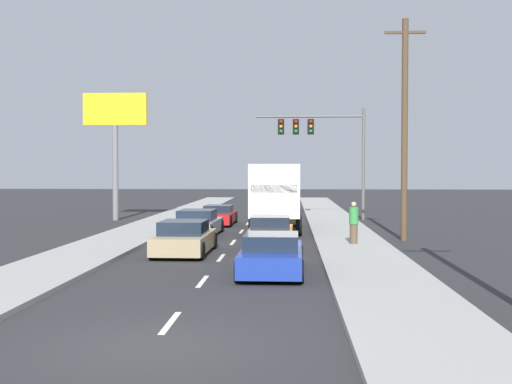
% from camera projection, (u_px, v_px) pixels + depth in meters
% --- Properties ---
extents(ground_plane, '(140.00, 140.00, 0.00)m').
position_uv_depth(ground_plane, '(246.00, 226.00, 36.65)').
color(ground_plane, '#2B2B2D').
extents(sidewalk_right, '(3.00, 80.00, 0.14)m').
position_uv_depth(sidewalk_right, '(344.00, 234.00, 31.39)').
color(sidewalk_right, '#9E9E99').
rests_on(sidewalk_right, ground_plane).
extents(sidewalk_left, '(3.00, 80.00, 0.14)m').
position_uv_depth(sidewalk_left, '(135.00, 233.00, 31.91)').
color(sidewalk_left, '#9E9E99').
rests_on(sidewalk_left, ground_plane).
extents(lane_markings, '(0.14, 62.00, 0.01)m').
position_uv_depth(lane_markings, '(241.00, 231.00, 33.48)').
color(lane_markings, silver).
rests_on(lane_markings, ground_plane).
extents(car_red, '(1.89, 4.14, 1.13)m').
position_uv_depth(car_red, '(219.00, 216.00, 37.54)').
color(car_red, red).
rests_on(car_red, ground_plane).
extents(car_silver, '(2.06, 4.71, 1.26)m').
position_uv_depth(car_silver, '(198.00, 224.00, 31.29)').
color(car_silver, '#B7BABF').
rests_on(car_silver, ground_plane).
extents(car_tan, '(2.01, 4.44, 1.27)m').
position_uv_depth(car_tan, '(185.00, 239.00, 24.51)').
color(car_tan, tan).
rests_on(car_tan, ground_plane).
extents(box_truck, '(2.60, 8.48, 3.42)m').
position_uv_depth(box_truck, '(277.00, 193.00, 33.41)').
color(box_truck, white).
rests_on(box_truck, ground_plane).
extents(car_orange, '(1.86, 4.45, 1.31)m').
position_uv_depth(car_orange, '(271.00, 234.00, 26.09)').
color(car_orange, orange).
rests_on(car_orange, ground_plane).
extents(car_blue, '(1.98, 4.71, 1.23)m').
position_uv_depth(car_blue, '(272.00, 255.00, 19.95)').
color(car_blue, '#1E389E').
rests_on(car_blue, ground_plane).
extents(traffic_signal_mast, '(6.93, 0.69, 7.08)m').
position_uv_depth(traffic_signal_mast, '(314.00, 135.00, 41.48)').
color(traffic_signal_mast, '#595B56').
rests_on(traffic_signal_mast, ground_plane).
extents(utility_pole_mid, '(1.80, 0.28, 9.82)m').
position_uv_depth(utility_pole_mid, '(405.00, 127.00, 29.05)').
color(utility_pole_mid, brown).
rests_on(utility_pole_mid, ground_plane).
extents(roadside_billboard, '(4.00, 0.36, 7.93)m').
position_uv_depth(roadside_billboard, '(115.00, 130.00, 40.82)').
color(roadside_billboard, slate).
rests_on(roadside_billboard, ground_plane).
extents(pedestrian_near_corner, '(0.38, 0.38, 1.71)m').
position_uv_depth(pedestrian_near_corner, '(354.00, 223.00, 26.71)').
color(pedestrian_near_corner, brown).
rests_on(pedestrian_near_corner, sidewalk_right).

